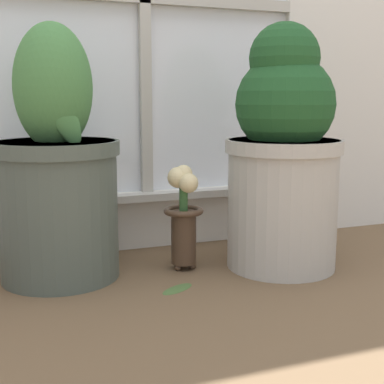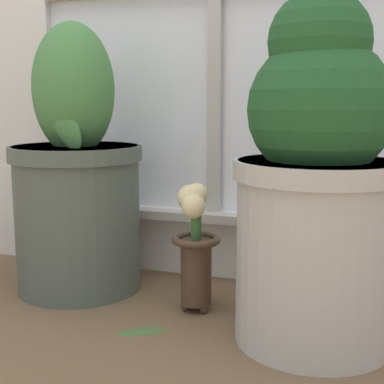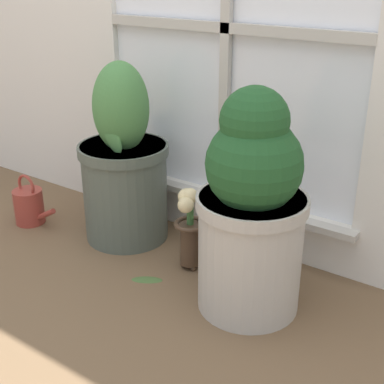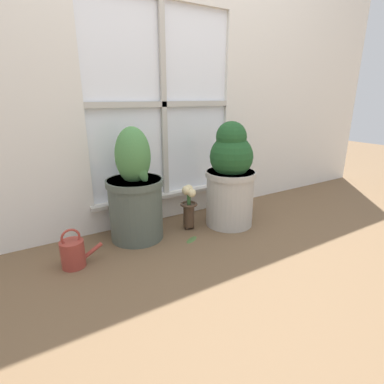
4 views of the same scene
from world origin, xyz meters
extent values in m
plane|color=brown|center=(0.00, 0.00, 0.00)|extent=(10.00, 10.00, 0.00)
cube|color=silver|center=(0.00, 0.50, 0.10)|extent=(1.05, 0.05, 0.19)
cube|color=#BCB7AD|center=(0.00, 0.46, 0.18)|extent=(1.11, 0.06, 0.02)
cylinder|color=#4C564C|center=(-0.32, 0.28, 0.19)|extent=(0.33, 0.33, 0.39)
cylinder|color=#4C564C|center=(-0.32, 0.28, 0.37)|extent=(0.35, 0.35, 0.04)
cylinder|color=#38281E|center=(-0.32, 0.28, 0.38)|extent=(0.30, 0.30, 0.01)
ellipsoid|color=#477F42|center=(-0.32, 0.28, 0.53)|extent=(0.21, 0.21, 0.34)
ellipsoid|color=#477F42|center=(-0.31, 0.20, 0.47)|extent=(0.14, 0.05, 0.20)
cylinder|color=#B7B2A8|center=(0.32, 0.14, 0.19)|extent=(0.32, 0.32, 0.38)
cylinder|color=#B7B2A8|center=(0.32, 0.14, 0.36)|extent=(0.34, 0.34, 0.04)
cylinder|color=#38281E|center=(0.32, 0.14, 0.38)|extent=(0.30, 0.30, 0.01)
sphere|color=#1E4C23|center=(0.32, 0.14, 0.48)|extent=(0.29, 0.29, 0.29)
sphere|color=#1E4C23|center=(0.31, 0.14, 0.61)|extent=(0.20, 0.20, 0.20)
ellipsoid|color=#1E4C23|center=(0.35, 0.22, 0.47)|extent=(0.19, 0.11, 0.23)
sphere|color=#473323|center=(0.03, 0.25, 0.01)|extent=(0.02, 0.02, 0.02)
sphere|color=#473323|center=(0.01, 0.21, 0.01)|extent=(0.02, 0.02, 0.02)
sphere|color=#473323|center=(0.06, 0.21, 0.01)|extent=(0.02, 0.02, 0.02)
cylinder|color=#473323|center=(0.03, 0.22, 0.10)|extent=(0.07, 0.07, 0.16)
torus|color=#473323|center=(0.03, 0.22, 0.18)|extent=(0.12, 0.12, 0.02)
cylinder|color=#386633|center=(0.03, 0.22, 0.22)|extent=(0.02, 0.02, 0.09)
sphere|color=beige|center=(0.03, 0.22, 0.29)|extent=(0.05, 0.05, 0.05)
sphere|color=beige|center=(0.03, 0.25, 0.27)|extent=(0.05, 0.05, 0.05)
sphere|color=beige|center=(0.02, 0.22, 0.28)|extent=(0.06, 0.06, 0.06)
sphere|color=beige|center=(0.04, 0.19, 0.26)|extent=(0.06, 0.06, 0.06)
ellipsoid|color=#476633|center=(-0.04, 0.06, 0.00)|extent=(0.12, 0.09, 0.01)
camera|label=1|loc=(-0.49, -1.22, 0.50)|focal=50.00mm
camera|label=2|loc=(0.42, -0.95, 0.50)|focal=50.00mm
camera|label=3|loc=(1.00, -1.15, 1.03)|focal=50.00mm
camera|label=4|loc=(-0.93, -1.39, 0.87)|focal=28.00mm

